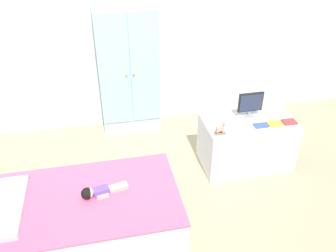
# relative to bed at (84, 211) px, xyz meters

# --- Properties ---
(ground_plane) EXTENTS (10.00, 10.00, 0.02)m
(ground_plane) POSITION_rel_bed_xyz_m (0.57, 0.05, -0.15)
(ground_plane) COLOR tan
(back_wall) EXTENTS (6.40, 0.05, 2.70)m
(back_wall) POSITION_rel_bed_xyz_m (0.57, 1.63, 1.21)
(back_wall) COLOR silver
(back_wall) RESTS_ON ground_plane
(bed) EXTENTS (1.60, 0.94, 0.28)m
(bed) POSITION_rel_bed_xyz_m (0.00, 0.00, 0.00)
(bed) COLOR white
(bed) RESTS_ON ground_plane
(pillow) EXTENTS (0.32, 0.67, 0.05)m
(pillow) POSITION_rel_bed_xyz_m (-0.60, 0.00, 0.17)
(pillow) COLOR silver
(pillow) RESTS_ON bed
(doll) EXTENTS (0.39, 0.16, 0.10)m
(doll) POSITION_rel_bed_xyz_m (0.12, 0.01, 0.18)
(doll) COLOR #6B4CB2
(doll) RESTS_ON bed
(wardrobe) EXTENTS (0.67, 0.30, 1.52)m
(wardrobe) POSITION_rel_bed_xyz_m (0.58, 1.44, 0.63)
(wardrobe) COLOR silver
(wardrobe) RESTS_ON ground_plane
(tv_stand) EXTENTS (0.90, 0.50, 0.52)m
(tv_stand) POSITION_rel_bed_xyz_m (1.64, 0.50, 0.12)
(tv_stand) COLOR silver
(tv_stand) RESTS_ON ground_plane
(tv_monitor) EXTENTS (0.25, 0.10, 0.26)m
(tv_monitor) POSITION_rel_bed_xyz_m (1.67, 0.58, 0.53)
(tv_monitor) COLOR #99999E
(tv_monitor) RESTS_ON tv_stand
(rocking_horse_toy) EXTENTS (0.11, 0.04, 0.13)m
(rocking_horse_toy) POSITION_rel_bed_xyz_m (1.29, 0.34, 0.44)
(rocking_horse_toy) COLOR #8E6642
(rocking_horse_toy) RESTS_ON tv_stand
(book_blue) EXTENTS (0.13, 0.09, 0.01)m
(book_blue) POSITION_rel_bed_xyz_m (1.71, 0.39, 0.38)
(book_blue) COLOR blue
(book_blue) RESTS_ON tv_stand
(book_yellow) EXTENTS (0.14, 0.10, 0.01)m
(book_yellow) POSITION_rel_bed_xyz_m (1.86, 0.39, 0.38)
(book_yellow) COLOR gold
(book_yellow) RESTS_ON tv_stand
(book_red) EXTENTS (0.13, 0.10, 0.02)m
(book_red) POSITION_rel_bed_xyz_m (2.01, 0.39, 0.39)
(book_red) COLOR #CC3838
(book_red) RESTS_ON tv_stand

